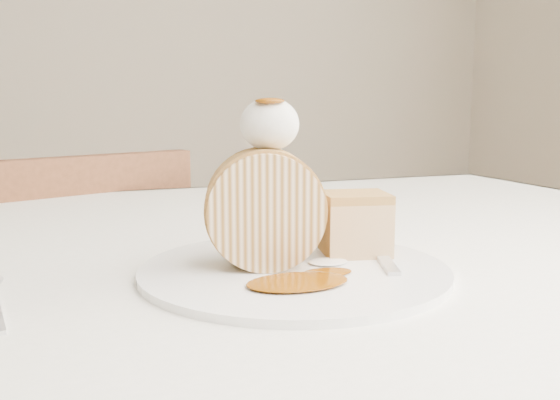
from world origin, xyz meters
name	(u,v)px	position (x,y,z in m)	size (l,w,h in m)	color
table	(211,317)	(0.00, 0.20, 0.66)	(1.40, 0.90, 0.75)	silver
chair_far	(77,333)	(-0.13, 0.74, 0.47)	(0.49, 0.49, 0.81)	brown
plate	(294,270)	(0.04, 0.04, 0.75)	(0.28, 0.28, 0.01)	white
roulade_slice	(265,209)	(0.02, 0.05, 0.81)	(0.10, 0.10, 0.06)	beige
cake_chunk	(355,227)	(0.11, 0.07, 0.78)	(0.06, 0.06, 0.05)	#B98D46
whipped_cream	(270,124)	(0.02, 0.07, 0.89)	(0.05, 0.05, 0.05)	white
caramel_drizzle	(270,94)	(0.02, 0.05, 0.91)	(0.03, 0.02, 0.01)	#713804
caramel_pool	(297,282)	(0.02, -0.01, 0.76)	(0.09, 0.06, 0.00)	#713804
fork	(382,257)	(0.13, 0.04, 0.76)	(0.02, 0.17, 0.00)	silver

